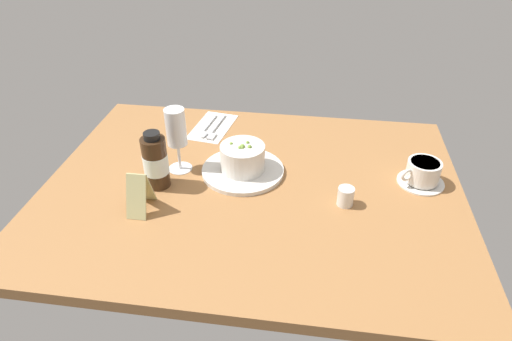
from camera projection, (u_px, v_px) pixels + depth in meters
ground_plane at (252, 190)px, 119.27cm from camera, size 110.00×84.00×3.00cm
porridge_bowl at (243, 161)px, 121.34cm from camera, size 22.60×22.60×9.21cm
cutlery_setting at (212, 127)px, 144.36cm from camera, size 13.84×21.24×0.90cm
coffee_cup at (423, 173)px, 117.44cm from camera, size 12.41×12.29×6.62cm
creamer_jug at (345, 196)px, 110.27cm from camera, size 4.93×4.06×5.42cm
wine_glass at (176, 130)px, 118.11cm from camera, size 6.61×6.61×18.32cm
sauce_bottle_brown at (156, 162)px, 114.55cm from camera, size 6.47×6.47×15.77cm
menu_card at (139, 192)px, 107.30cm from camera, size 4.80×8.55×10.51cm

